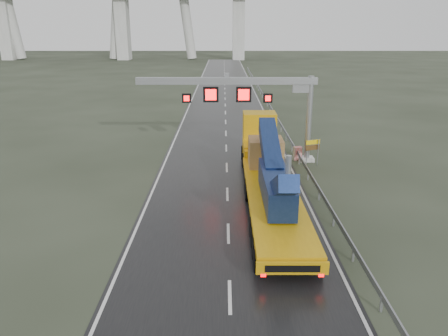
{
  "coord_description": "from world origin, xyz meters",
  "views": [
    {
      "loc": [
        -0.27,
        -18.02,
        11.0
      ],
      "look_at": [
        -0.24,
        6.04,
        3.2
      ],
      "focal_mm": 35.0,
      "sensor_mm": 36.0,
      "label": 1
    }
  ],
  "objects_px": {
    "heavy_haul_truck": "(267,163)",
    "striped_barrier": "(297,153)",
    "exit_sign_pair": "(313,147)",
    "sign_gantry": "(252,95)"
  },
  "relations": [
    {
      "from": "exit_sign_pair",
      "to": "striped_barrier",
      "type": "bearing_deg",
      "value": 101.62
    },
    {
      "from": "heavy_haul_truck",
      "to": "striped_barrier",
      "type": "relative_size",
      "value": 17.82
    },
    {
      "from": "heavy_haul_truck",
      "to": "exit_sign_pair",
      "type": "xyz_separation_m",
      "value": [
        4.31,
        5.64,
        -0.37
      ]
    },
    {
      "from": "exit_sign_pair",
      "to": "striped_barrier",
      "type": "relative_size",
      "value": 1.86
    },
    {
      "from": "heavy_haul_truck",
      "to": "exit_sign_pair",
      "type": "distance_m",
      "value": 7.11
    },
    {
      "from": "sign_gantry",
      "to": "heavy_haul_truck",
      "type": "height_order",
      "value": "sign_gantry"
    },
    {
      "from": "heavy_haul_truck",
      "to": "striped_barrier",
      "type": "distance_m",
      "value": 7.99
    },
    {
      "from": "sign_gantry",
      "to": "heavy_haul_truck",
      "type": "distance_m",
      "value": 7.87
    },
    {
      "from": "striped_barrier",
      "to": "sign_gantry",
      "type": "bearing_deg",
      "value": 166.27
    },
    {
      "from": "sign_gantry",
      "to": "striped_barrier",
      "type": "relative_size",
      "value": 12.6
    }
  ]
}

